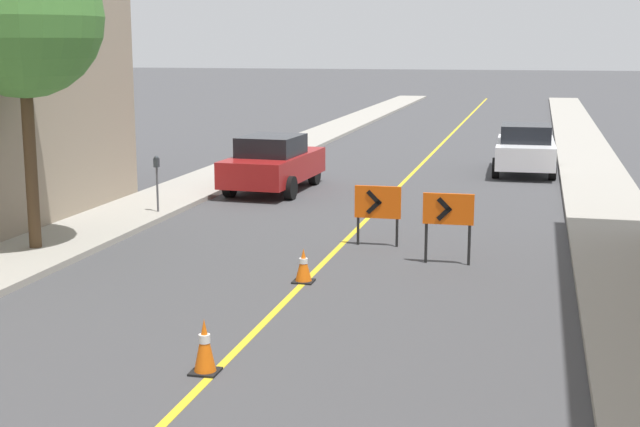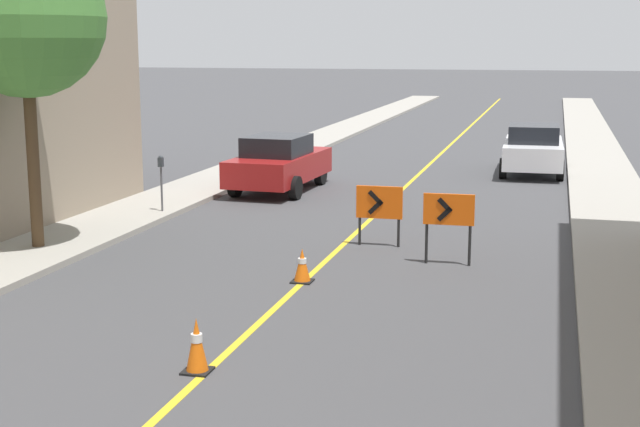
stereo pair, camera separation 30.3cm
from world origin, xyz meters
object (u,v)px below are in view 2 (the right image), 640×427
Objects in this scene: arrow_barricade_secondary at (449,214)px; street_tree_left_near at (25,18)px; traffic_cone_fourth at (302,266)px; arrow_barricade_primary at (379,205)px; traffic_cone_third at (197,345)px; parked_car_curb_mid at (533,149)px; parking_meter_near_curb at (161,172)px; parked_car_curb_near at (279,163)px.

arrow_barricade_secondary is 8.90m from street_tree_left_near.
traffic_cone_fourth is 0.48× the size of arrow_barricade_primary.
traffic_cone_third is 19.50m from parked_car_curb_mid.
arrow_barricade_secondary is at bearing -22.79° from parking_meter_near_curb.
parked_car_curb_mid is (3.53, 14.62, 0.50)m from traffic_cone_fourth.
traffic_cone_third is 14.25m from parked_car_curb_near.
parked_car_curb_near is at bearing 103.18° from traffic_cone_third.
arrow_barricade_primary is 7.42m from parked_car_curb_near.
traffic_cone_fourth is 15.05m from parked_car_curb_mid.
traffic_cone_third is at bearing -62.98° from parking_meter_near_curb.
traffic_cone_fourth is 7.06m from parking_meter_near_curb.
street_tree_left_near is (-6.49, -2.31, 3.74)m from arrow_barricade_primary.
arrow_barricade_primary reaches higher than traffic_cone_third.
arrow_barricade_primary is at bearing 140.31° from arrow_barricade_secondary.
parked_car_curb_near is at bearing 125.64° from arrow_barricade_secondary.
parked_car_curb_mid reaches higher than parking_meter_near_curb.
parked_car_curb_near reaches higher than arrow_barricade_secondary.
street_tree_left_near reaches higher than parked_car_curb_near.
parked_car_curb_near is at bearing 122.72° from arrow_barricade_primary.
traffic_cone_fourth is at bearing -141.95° from arrow_barricade_secondary.
street_tree_left_near is at bearing -174.02° from arrow_barricade_secondary.
parked_car_curb_near is at bearing 74.24° from street_tree_left_near.
traffic_cone_third is 0.12× the size of street_tree_left_near.
parked_car_curb_near reaches higher than arrow_barricade_primary.
parking_meter_near_curb reaches higher than traffic_cone_fourth.
traffic_cone_fourth is 7.23m from street_tree_left_near.
parked_car_curb_mid reaches higher than traffic_cone_fourth.
parked_car_curb_near is 4.65m from parking_meter_near_curb.
street_tree_left_near reaches higher than parked_car_curb_mid.
arrow_barricade_primary is at bearing -17.82° from parking_meter_near_curb.
arrow_barricade_primary is 1.98m from arrow_barricade_secondary.
traffic_cone_fourth is 0.44× the size of parking_meter_near_curb.
parked_car_curb_mid is at bearing 82.81° from arrow_barricade_secondary.
arrow_barricade_secondary reaches higher than arrow_barricade_primary.
traffic_cone_third is 0.53× the size of arrow_barricade_secondary.
arrow_barricade_secondary is 1.00× the size of parking_meter_near_curb.
parking_meter_near_curb reaches higher than traffic_cone_third.
parked_car_curb_mid is at bearing 79.29° from traffic_cone_third.
arrow_barricade_secondary is at bearing -96.61° from parked_car_curb_mid.
traffic_cone_fourth is at bearing -104.19° from arrow_barricade_primary.
street_tree_left_near is at bearing -125.07° from parked_car_curb_mid.
street_tree_left_near is (-8.05, -1.09, 3.62)m from arrow_barricade_secondary.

